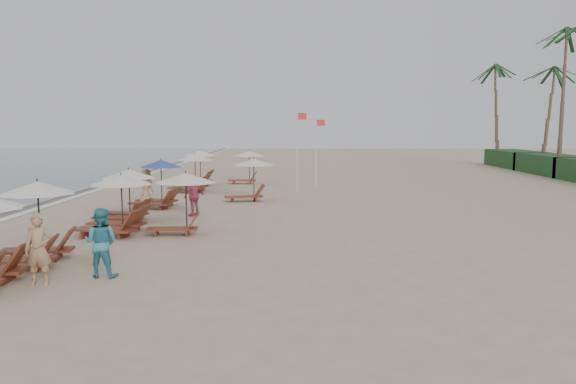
{
  "coord_description": "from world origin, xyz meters",
  "views": [
    {
      "loc": [
        1.27,
        -14.52,
        3.9
      ],
      "look_at": [
        0.81,
        6.53,
        1.3
      ],
      "focal_mm": 33.21,
      "sensor_mm": 36.0,
      "label": 1
    }
  ],
  "objects_px": {
    "lounger_station_1": "(30,227)",
    "inland_station_0": "(181,195)",
    "lounger_station_5": "(190,175)",
    "inland_station_1": "(250,175)",
    "beachgoer_far_a": "(194,196)",
    "inland_station_2": "(246,163)",
    "lounger_station_2": "(114,207)",
    "lounger_station_3": "(124,196)",
    "lounger_station_4": "(156,186)",
    "flag_pole_near": "(298,147)",
    "lounger_station_6": "(196,170)",
    "beachgoer_far_b": "(146,187)",
    "beachgoer_mid_a": "(101,242)"
  },
  "relations": [
    {
      "from": "lounger_station_1",
      "to": "inland_station_0",
      "type": "xyz_separation_m",
      "value": [
        3.32,
        4.33,
        0.39
      ]
    },
    {
      "from": "lounger_station_5",
      "to": "inland_station_1",
      "type": "distance_m",
      "value": 5.5
    },
    {
      "from": "lounger_station_5",
      "to": "beachgoer_far_a",
      "type": "height_order",
      "value": "lounger_station_5"
    },
    {
      "from": "inland_station_0",
      "to": "inland_station_2",
      "type": "distance_m",
      "value": 17.35
    },
    {
      "from": "lounger_station_2",
      "to": "inland_station_2",
      "type": "bearing_deg",
      "value": 79.98
    },
    {
      "from": "inland_station_2",
      "to": "lounger_station_3",
      "type": "bearing_deg",
      "value": -103.44
    },
    {
      "from": "lounger_station_4",
      "to": "inland_station_0",
      "type": "bearing_deg",
      "value": -67.55
    },
    {
      "from": "lounger_station_3",
      "to": "inland_station_2",
      "type": "bearing_deg",
      "value": 76.56
    },
    {
      "from": "lounger_station_4",
      "to": "inland_station_0",
      "type": "height_order",
      "value": "lounger_station_4"
    },
    {
      "from": "inland_station_2",
      "to": "flag_pole_near",
      "type": "distance_m",
      "value": 5.73
    },
    {
      "from": "lounger_station_6",
      "to": "beachgoer_far_b",
      "type": "height_order",
      "value": "lounger_station_6"
    },
    {
      "from": "lounger_station_4",
      "to": "flag_pole_near",
      "type": "distance_m",
      "value": 9.66
    },
    {
      "from": "beachgoer_mid_a",
      "to": "inland_station_0",
      "type": "bearing_deg",
      "value": -93.89
    },
    {
      "from": "lounger_station_5",
      "to": "inland_station_2",
      "type": "height_order",
      "value": "lounger_station_5"
    },
    {
      "from": "beachgoer_mid_a",
      "to": "flag_pole_near",
      "type": "bearing_deg",
      "value": -100.31
    },
    {
      "from": "lounger_station_1",
      "to": "beachgoer_far_a",
      "type": "height_order",
      "value": "lounger_station_1"
    },
    {
      "from": "beachgoer_far_a",
      "to": "lounger_station_6",
      "type": "bearing_deg",
      "value": -132.04
    },
    {
      "from": "beachgoer_far_a",
      "to": "beachgoer_far_b",
      "type": "xyz_separation_m",
      "value": [
        -3.0,
        3.08,
        0.02
      ]
    },
    {
      "from": "lounger_station_3",
      "to": "beachgoer_far_b",
      "type": "relative_size",
      "value": 1.39
    },
    {
      "from": "lounger_station_2",
      "to": "beachgoer_far_b",
      "type": "relative_size",
      "value": 1.5
    },
    {
      "from": "inland_station_0",
      "to": "inland_station_2",
      "type": "xyz_separation_m",
      "value": [
        0.66,
        17.34,
        -0.02
      ]
    },
    {
      "from": "lounger_station_5",
      "to": "inland_station_2",
      "type": "xyz_separation_m",
      "value": [
        2.9,
        4.76,
        0.43
      ]
    },
    {
      "from": "lounger_station_3",
      "to": "lounger_station_6",
      "type": "bearing_deg",
      "value": 88.59
    },
    {
      "from": "lounger_station_5",
      "to": "inland_station_0",
      "type": "height_order",
      "value": "lounger_station_5"
    },
    {
      "from": "lounger_station_1",
      "to": "flag_pole_near",
      "type": "xyz_separation_m",
      "value": [
        7.5,
        17.34,
        1.64
      ]
    },
    {
      "from": "lounger_station_5",
      "to": "flag_pole_near",
      "type": "xyz_separation_m",
      "value": [
        6.42,
        0.43,
        1.7
      ]
    },
    {
      "from": "beachgoer_far_b",
      "to": "inland_station_1",
      "type": "bearing_deg",
      "value": -51.48
    },
    {
      "from": "lounger_station_5",
      "to": "beachgoer_mid_a",
      "type": "height_order",
      "value": "lounger_station_5"
    },
    {
      "from": "lounger_station_6",
      "to": "beachgoer_far_b",
      "type": "distance_m",
      "value": 8.99
    },
    {
      "from": "lounger_station_2",
      "to": "flag_pole_near",
      "type": "distance_m",
      "value": 14.74
    },
    {
      "from": "beachgoer_far_a",
      "to": "inland_station_0",
      "type": "bearing_deg",
      "value": 41.68
    },
    {
      "from": "lounger_station_4",
      "to": "inland_station_1",
      "type": "bearing_deg",
      "value": 28.75
    },
    {
      "from": "beachgoer_far_a",
      "to": "lounger_station_4",
      "type": "bearing_deg",
      "value": -99.26
    },
    {
      "from": "lounger_station_5",
      "to": "flag_pole_near",
      "type": "distance_m",
      "value": 6.66
    },
    {
      "from": "inland_station_0",
      "to": "lounger_station_3",
      "type": "bearing_deg",
      "value": 139.57
    },
    {
      "from": "lounger_station_2",
      "to": "lounger_station_5",
      "type": "relative_size",
      "value": 1.01
    },
    {
      "from": "lounger_station_4",
      "to": "lounger_station_5",
      "type": "relative_size",
      "value": 0.94
    },
    {
      "from": "inland_station_0",
      "to": "inland_station_1",
      "type": "xyz_separation_m",
      "value": [
        1.67,
        8.73,
        -0.08
      ]
    },
    {
      "from": "lounger_station_4",
      "to": "inland_station_0",
      "type": "relative_size",
      "value": 1.0
    },
    {
      "from": "inland_station_2",
      "to": "lounger_station_5",
      "type": "bearing_deg",
      "value": -121.33
    },
    {
      "from": "lounger_station_6",
      "to": "inland_station_0",
      "type": "distance_m",
      "value": 16.16
    },
    {
      "from": "inland_station_1",
      "to": "beachgoer_far_a",
      "type": "relative_size",
      "value": 1.5
    },
    {
      "from": "inland_station_0",
      "to": "lounger_station_4",
      "type": "bearing_deg",
      "value": 112.45
    },
    {
      "from": "inland_station_2",
      "to": "flag_pole_near",
      "type": "height_order",
      "value": "flag_pole_near"
    },
    {
      "from": "inland_station_1",
      "to": "flag_pole_near",
      "type": "relative_size",
      "value": 0.56
    },
    {
      "from": "beachgoer_far_a",
      "to": "lounger_station_5",
      "type": "bearing_deg",
      "value": -130.07
    },
    {
      "from": "lounger_station_4",
      "to": "lounger_station_6",
      "type": "height_order",
      "value": "lounger_station_6"
    },
    {
      "from": "lounger_station_3",
      "to": "lounger_station_6",
      "type": "relative_size",
      "value": 0.94
    },
    {
      "from": "inland_station_2",
      "to": "inland_station_1",
      "type": "bearing_deg",
      "value": -83.27
    },
    {
      "from": "lounger_station_1",
      "to": "inland_station_1",
      "type": "bearing_deg",
      "value": 69.08
    }
  ]
}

